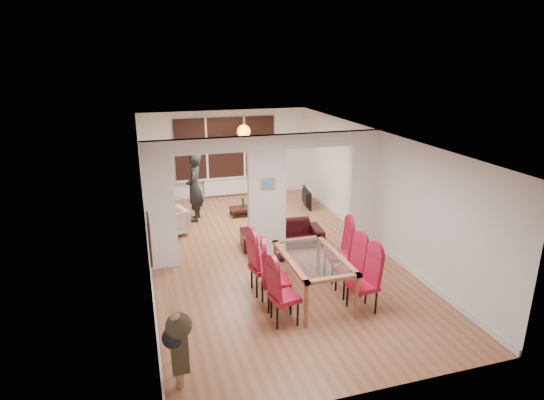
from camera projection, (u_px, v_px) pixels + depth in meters
name	position (u px, v px, depth m)	size (l,w,h in m)	color
floor	(267.00, 253.00, 9.94)	(5.00, 9.00, 0.01)	#975B3D
room_walls	(267.00, 197.00, 9.55)	(5.00, 9.00, 2.60)	silver
divider_wall	(267.00, 197.00, 9.55)	(5.00, 0.18, 2.60)	white
bay_window_blinds	(226.00, 148.00, 13.53)	(3.00, 0.08, 1.80)	black
radiator	(227.00, 187.00, 13.86)	(1.40, 0.08, 0.50)	white
pendant_light	(244.00, 131.00, 12.38)	(0.36, 0.36, 0.36)	orange
stair_newel	(175.00, 329.00, 6.24)	(0.40, 1.20, 1.10)	#A76E4C
wall_poster	(149.00, 239.00, 6.59)	(0.04, 0.52, 0.67)	gray
pillar_photo	(268.00, 184.00, 9.36)	(0.30, 0.03, 0.25)	#4C8CD8
dining_table	(313.00, 277.00, 8.01)	(0.98, 1.74, 0.82)	#935536
dining_chair_la	(284.00, 293.00, 7.24)	(0.42, 0.42, 1.05)	maroon
dining_chair_lb	(276.00, 276.00, 7.69)	(0.46, 0.46, 1.14)	maroon
dining_chair_lc	(264.00, 264.00, 8.19)	(0.44, 0.44, 1.11)	maroon
dining_chair_ra	(363.00, 281.00, 7.57)	(0.43, 0.43, 1.08)	maroon
dining_chair_rb	(349.00, 268.00, 8.10)	(0.42, 0.42, 1.04)	maroon
dining_chair_rc	(338.00, 252.00, 8.65)	(0.45, 0.45, 1.12)	maroon
sofa	(282.00, 234.00, 10.29)	(1.84, 0.72, 0.54)	black
armchair	(171.00, 222.00, 10.90)	(0.71, 0.69, 0.65)	#C0B1A3
person	(194.00, 187.00, 11.67)	(0.43, 0.65, 1.79)	black
television	(304.00, 198.00, 12.91)	(0.12, 0.90, 0.52)	black
coffee_table	(247.00, 211.00, 12.31)	(0.94, 0.47, 0.22)	black
bottle	(243.00, 202.00, 12.25)	(0.07, 0.07, 0.27)	#143F19
bowl	(252.00, 207.00, 12.23)	(0.22, 0.22, 0.05)	black
shoes	(283.00, 257.00, 9.63)	(0.24, 0.26, 0.10)	black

